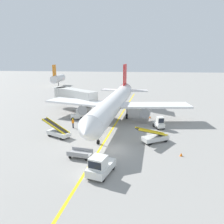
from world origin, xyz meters
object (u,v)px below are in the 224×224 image
airliner (114,103)px  safety_cone_nose_right (150,117)px  ground_crew_marshaller (73,123)px  safety_cone_nose_left (181,154)px  pushback_tug (100,166)px  baggage_tug_near_wing (78,115)px  belt_loader_forward_hold (155,137)px  baggage_tug_by_cargo_door (159,123)px  belt_loader_aft_hold (58,132)px  baggage_cart_loaded (80,154)px  jet_bridge (72,95)px

airliner → safety_cone_nose_right: 7.93m
ground_crew_marshaller → safety_cone_nose_left: (16.34, -9.04, -0.69)m
safety_cone_nose_left → safety_cone_nose_right: size_ratio=1.00×
pushback_tug → baggage_tug_near_wing: 21.34m
baggage_tug_near_wing → belt_loader_forward_hold: 17.34m
baggage_tug_near_wing → safety_cone_nose_right: bearing=10.4°
baggage_tug_by_cargo_door → belt_loader_aft_hold: bearing=-159.1°
baggage_tug_near_wing → safety_cone_nose_right: (14.04, 2.57, -0.71)m
airliner → baggage_cart_loaded: bearing=-98.3°
safety_cone_nose_left → baggage_cart_loaded: bearing=-171.4°
baggage_tug_by_cargo_door → ground_crew_marshaller: (-14.59, -1.56, -0.02)m
baggage_tug_by_cargo_door → belt_loader_aft_hold: 16.73m
safety_cone_nose_left → belt_loader_forward_hold: bearing=125.4°
belt_loader_forward_hold → safety_cone_nose_right: belt_loader_forward_hold is taller
ground_crew_marshaller → safety_cone_nose_left: bearing=-28.9°
ground_crew_marshaller → safety_cone_nose_left: 18.69m
jet_bridge → baggage_tug_by_cargo_door: 21.90m
baggage_tug_by_cargo_door → baggage_cart_loaded: size_ratio=0.70×
jet_bridge → belt_loader_forward_hold: (17.40, -17.68, -2.77)m
pushback_tug → safety_cone_nose_right: size_ratio=9.05×
airliner → belt_loader_aft_hold: size_ratio=7.02×
belt_loader_forward_hold → belt_loader_aft_hold: (-14.42, 0.47, 0.00)m
jet_bridge → ground_crew_marshaller: size_ratio=6.92×
belt_loader_aft_hold → baggage_cart_loaded: bearing=-51.5°
safety_cone_nose_right → baggage_tug_by_cargo_door: bearing=-79.2°
safety_cone_nose_right → jet_bridge: bearing=164.2°
ground_crew_marshaller → jet_bridge: bearing=107.4°
belt_loader_forward_hold → safety_cone_nose_right: size_ratio=11.19×
airliner → belt_loader_aft_hold: (-7.55, -9.97, -2.64)m
baggage_tug_by_cargo_door → jet_bridge: bearing=148.9°
belt_loader_aft_hold → safety_cone_nose_right: (14.42, 12.28, -0.56)m
baggage_tug_by_cargo_door → baggage_tug_near_wing: bearing=166.2°
belt_loader_forward_hold → baggage_cart_loaded: size_ratio=1.28×
safety_cone_nose_right → baggage_cart_loaded: bearing=-116.3°
airliner → jet_bridge: bearing=145.5°
belt_loader_forward_hold → jet_bridge: bearing=134.6°
belt_loader_forward_hold → baggage_cart_loaded: belt_loader_forward_hold is taller
pushback_tug → safety_cone_nose_left: pushback_tug is taller
baggage_tug_by_cargo_door → baggage_cart_loaded: baggage_tug_by_cargo_door is taller
pushback_tug → belt_loader_aft_hold: (-8.25, 10.13, -0.22)m
jet_bridge → baggage_tug_by_cargo_door: size_ratio=4.39×
safety_cone_nose_right → belt_loader_forward_hold: bearing=-90.0°
airliner → jet_bridge: 12.78m
pushback_tug → belt_loader_forward_hold: 11.47m
pushback_tug → baggage_tug_by_cargo_door: pushback_tug is taller
airliner → baggage_tug_near_wing: (-7.16, -0.26, -2.49)m
jet_bridge → pushback_tug: jet_bridge is taller
baggage_cart_loaded → belt_loader_forward_hold: bearing=32.9°
baggage_tug_near_wing → baggage_cart_loaded: size_ratio=0.70×
baggage_cart_loaded → belt_loader_aft_hold: bearing=128.5°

